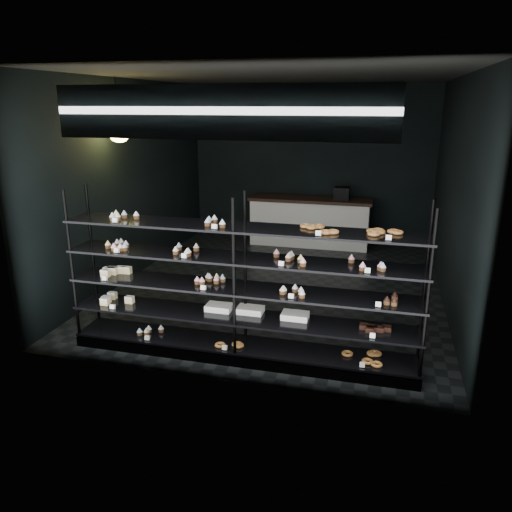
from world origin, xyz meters
name	(u,v)px	position (x,y,z in m)	size (l,w,h in m)	color
room	(281,187)	(0.00, 0.00, 1.60)	(5.01, 6.01, 3.20)	black
display_shelf	(238,306)	(0.04, -2.45, 0.63)	(4.00, 0.50, 1.91)	black
signage	(217,112)	(0.00, -2.93, 2.75)	(3.30, 0.05, 0.50)	#0B1439
pendant_lamp	(119,131)	(-2.20, -0.85, 2.45)	(0.33, 0.33, 0.90)	black
service_counter	(310,221)	(0.10, 2.50, 0.50)	(2.48, 0.65, 1.23)	silver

